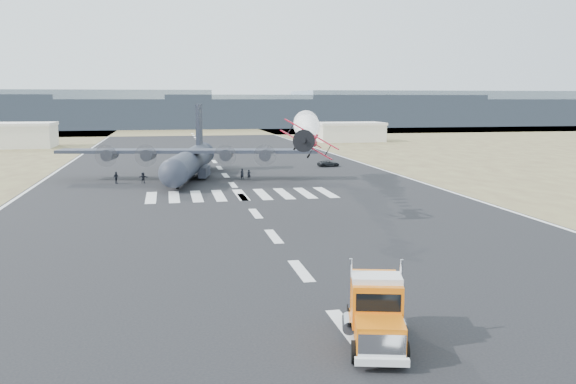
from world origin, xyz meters
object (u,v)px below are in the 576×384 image
object	(u,v)px
aerobatic_biplane	(309,142)
crew_a	(242,174)
crew_g	(249,175)
hangar_right	(349,132)
crew_d	(116,178)
crew_f	(143,178)
crew_h	(186,176)
crew_c	(163,179)
transport_aircraft	(190,159)
support_vehicle	(328,163)
crew_b	(182,179)
semi_truck	(376,309)
crew_e	(169,181)
hangar_left	(7,135)

from	to	relation	value
aerobatic_biplane	crew_a	bearing A→B (deg)	107.26
aerobatic_biplane	crew_g	size ratio (longest dim) A/B	3.85
hangar_right	crew_a	bearing A→B (deg)	-117.60
crew_a	crew_d	bearing A→B (deg)	-15.16
crew_f	crew_h	bearing A→B (deg)	-154.45
crew_c	crew_h	bearing A→B (deg)	85.00
crew_f	transport_aircraft	bearing A→B (deg)	-132.29
crew_f	crew_h	world-z (taller)	crew_f
support_vehicle	crew_a	distance (m)	24.70
crew_b	crew_f	size ratio (longest dim) A/B	1.06
transport_aircraft	crew_f	world-z (taller)	transport_aircraft
semi_truck	crew_d	distance (m)	69.94
aerobatic_biplane	hangar_right	bearing A→B (deg)	83.59
crew_h	crew_g	bearing A→B (deg)	16.79
transport_aircraft	hangar_right	bearing A→B (deg)	68.10
hangar_right	crew_g	world-z (taller)	hangar_right
crew_d	crew_g	bearing A→B (deg)	-50.98
crew_c	crew_b	bearing A→B (deg)	26.45
crew_a	crew_h	world-z (taller)	crew_a
crew_g	crew_e	bearing A→B (deg)	-154.69
semi_truck	crew_b	xyz separation A→B (m)	(-8.51, 64.36, -0.94)
transport_aircraft	support_vehicle	xyz separation A→B (m)	(27.05, 12.63, -2.51)
support_vehicle	crew_c	bearing A→B (deg)	112.97
semi_truck	crew_a	bearing A→B (deg)	103.56
hangar_right	crew_h	bearing A→B (deg)	-122.19
aerobatic_biplane	crew_g	bearing A→B (deg)	105.39
hangar_left	crew_b	xyz separation A→B (m)	(44.42, -82.92, -2.50)
crew_c	transport_aircraft	bearing A→B (deg)	102.12
crew_h	crew_a	bearing A→B (deg)	17.07
crew_b	crew_a	bearing A→B (deg)	-131.61
crew_c	crew_h	world-z (taller)	crew_c
transport_aircraft	crew_e	world-z (taller)	transport_aircraft
crew_e	crew_g	bearing A→B (deg)	-155.57
transport_aircraft	crew_g	size ratio (longest dim) A/B	26.58
support_vehicle	crew_g	xyz separation A→B (m)	(-17.71, -15.96, 0.18)
crew_b	crew_h	bearing A→B (deg)	-73.62
crew_b	crew_e	xyz separation A→B (m)	(-2.02, -1.96, -0.11)
hangar_right	semi_truck	bearing A→B (deg)	-106.49
aerobatic_biplane	crew_c	distance (m)	36.64
crew_b	aerobatic_biplane	bearing A→B (deg)	137.89
crew_f	crew_c	bearing A→B (deg)	168.57
hangar_left	crew_g	distance (m)	96.39
crew_d	crew_h	size ratio (longest dim) A/B	1.15
hangar_right	crew_b	size ratio (longest dim) A/B	11.33
crew_b	crew_g	size ratio (longest dim) A/B	1.15
crew_d	hangar_right	bearing A→B (deg)	-0.43
crew_e	crew_g	size ratio (longest dim) A/B	1.01
crew_c	crew_e	xyz separation A→B (m)	(0.87, -3.09, -0.03)
crew_b	semi_truck	bearing A→B (deg)	123.38
crew_f	aerobatic_biplane	bearing A→B (deg)	134.63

